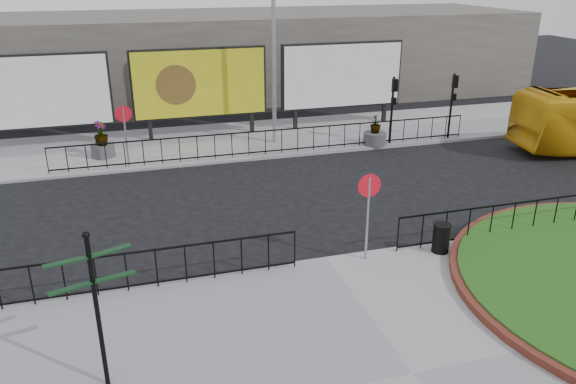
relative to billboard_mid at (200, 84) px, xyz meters
name	(u,v)px	position (x,y,z in m)	size (l,w,h in m)	color
ground	(326,261)	(1.50, -12.97, -2.60)	(90.00, 90.00, 0.00)	black
pavement_near	(413,376)	(1.50, -17.97, -2.54)	(30.00, 10.00, 0.12)	gray
pavement_far	(238,140)	(1.50, -0.97, -2.54)	(44.00, 6.00, 0.12)	gray
railing_near_left	(96,276)	(-4.50, -13.27, -1.93)	(10.00, 0.10, 1.10)	black
railing_near_right	(535,216)	(8.00, -13.27, -1.93)	(9.00, 0.10, 1.10)	black
railing_far	(274,142)	(2.50, -3.67, -1.93)	(18.00, 0.10, 1.10)	black
speed_sign_far	(124,123)	(-3.50, -3.57, -0.68)	(0.64, 0.07, 2.47)	gray
speed_sign_near	(369,198)	(2.50, -13.37, -0.68)	(0.64, 0.07, 2.47)	gray
billboard_left	(36,92)	(-7.00, 0.00, 0.00)	(6.20, 0.31, 4.10)	black
billboard_mid	(200,84)	(0.00, 0.00, 0.00)	(6.20, 0.31, 4.10)	black
billboard_right	(342,76)	(7.00, 0.00, 0.00)	(6.20, 0.31, 4.10)	black
lamp_post	(274,36)	(3.01, -1.97, 2.23)	(0.74, 0.18, 9.23)	gray
signal_pole_a	(393,100)	(8.00, -3.63, -0.50)	(0.22, 0.26, 3.00)	black
signal_pole_b	(453,96)	(11.00, -3.63, -0.50)	(0.22, 0.26, 3.00)	black
building_backdrop	(204,56)	(1.50, 9.03, -0.10)	(40.00, 10.00, 5.00)	#635E56
fingerpost_sign	(95,296)	(-4.27, -16.58, -0.52)	(1.51, 0.63, 3.25)	black
litter_bin	(441,238)	(4.69, -13.57, -2.06)	(0.51, 0.51, 0.84)	black
planter_a	(102,144)	(-4.50, -1.97, -1.92)	(0.97, 0.97, 1.52)	#4C4C4F
planter_c	(375,134)	(7.25, -3.57, -2.02)	(1.03, 1.03, 1.41)	#4C4C4F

